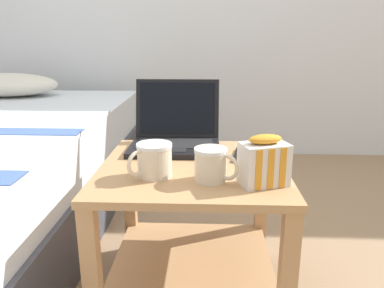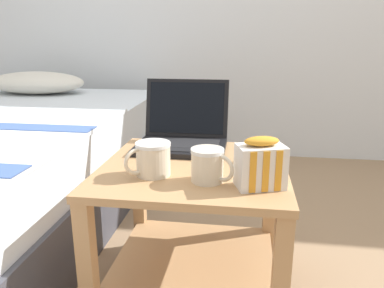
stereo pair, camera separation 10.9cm
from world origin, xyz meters
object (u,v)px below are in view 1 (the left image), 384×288
mug_front_right (212,163)px  snack_bag (264,162)px  mug_front_left (154,158)px  laptop (176,134)px  cell_phone (246,155)px

mug_front_right → snack_bag: snack_bag is taller
snack_bag → mug_front_left: bearing=171.3°
laptop → mug_front_left: (-0.04, -0.30, 0.01)m
laptop → snack_bag: bearing=-52.7°
mug_front_left → snack_bag: 0.30m
cell_phone → snack_bag: bearing=-84.8°
laptop → cell_phone: laptop is taller
mug_front_left → cell_phone: 0.34m
mug_front_left → mug_front_right: 0.16m
mug_front_right → cell_phone: (0.12, 0.22, -0.05)m
laptop → snack_bag: (0.26, -0.35, 0.02)m
laptop → cell_phone: 0.27m
mug_front_right → cell_phone: size_ratio=0.79×
mug_front_left → cell_phone: bearing=34.2°
mug_front_right → mug_front_left: bearing=170.6°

